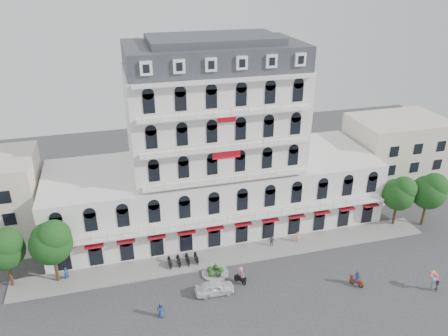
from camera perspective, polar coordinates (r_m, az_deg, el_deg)
ground at (r=50.00m, az=4.07°, el=-17.27°), size 120.00×120.00×0.00m
sidewalk at (r=56.55m, az=1.09°, el=-11.28°), size 53.00×4.00×0.16m
main_building at (r=59.11m, az=-1.24°, el=1.54°), size 45.00×15.00×25.80m
flank_building_east at (r=74.70m, az=21.34°, el=1.66°), size 14.00×10.00×12.00m
traffic_island at (r=53.53m, az=-1.17°, el=-13.47°), size 3.20×3.20×1.60m
parked_scooter_row at (r=55.35m, az=-5.33°, el=-12.43°), size 4.40×1.80×1.10m
tree_west_outer at (r=54.46m, az=-26.83°, el=-9.27°), size 4.50×4.48×7.76m
tree_west_inner at (r=52.88m, az=-21.68°, el=-8.83°), size 4.76×4.76×8.25m
tree_east_inner at (r=64.49m, az=21.91°, el=-2.97°), size 4.40×4.37×7.57m
tree_east_outer at (r=66.05m, az=25.26°, el=-2.61°), size 4.65×4.65×8.05m
parked_car at (r=50.67m, az=-1.23°, el=-15.38°), size 4.47×1.90×1.51m
rider_east at (r=53.71m, az=17.01°, el=-13.61°), size 1.15×1.46×2.06m
rider_center at (r=51.76m, az=2.13°, el=-13.73°), size 1.22×1.44×2.25m
pedestrian_left at (r=48.33m, az=-8.25°, el=-17.85°), size 1.02×0.79×1.85m
pedestrian_mid at (r=57.98m, az=6.27°, el=-9.48°), size 1.06×0.85×1.68m
pedestrian_right at (r=59.27m, az=9.63°, el=-8.91°), size 1.18×1.11×1.60m
pedestrian_far at (r=55.47m, az=-19.88°, el=-12.87°), size 0.76×0.67×1.75m
balloon_vendor at (r=55.94m, az=25.89°, el=-13.21°), size 1.45×1.33×2.45m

